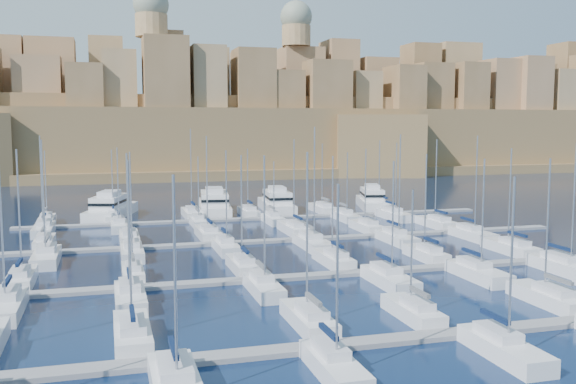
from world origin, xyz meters
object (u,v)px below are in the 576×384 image
object	(u,v)px
motor_yacht_c	(277,203)
motor_yacht_d	(372,200)
motor_yacht_a	(111,208)
motor_yacht_b	(214,204)
sailboat_4	(548,297)
sailboat_2	(309,319)

from	to	relation	value
motor_yacht_c	motor_yacht_d	size ratio (longest dim) A/B	1.11
motor_yacht_a	motor_yacht_b	xyz separation A→B (m)	(19.24, 0.79, 0.00)
motor_yacht_d	sailboat_4	bearing A→B (deg)	-99.60
motor_yacht_c	motor_yacht_d	xyz separation A→B (m)	(19.68, -0.92, -0.00)
sailboat_4	sailboat_2	bearing A→B (deg)	-179.53
sailboat_2	motor_yacht_d	size ratio (longest dim) A/B	0.96
motor_yacht_b	motor_yacht_a	bearing A→B (deg)	-177.64
motor_yacht_b	sailboat_2	bearing A→B (deg)	-92.99
motor_yacht_a	motor_yacht_b	bearing A→B (deg)	2.36
sailboat_4	motor_yacht_c	size ratio (longest dim) A/B	0.81
motor_yacht_b	sailboat_4	bearing A→B (deg)	-74.27
sailboat_2	motor_yacht_b	xyz separation A→B (m)	(3.74, 71.55, 0.97)
sailboat_2	motor_yacht_a	xyz separation A→B (m)	(-15.49, 70.75, 0.97)
motor_yacht_c	motor_yacht_a	bearing A→B (deg)	179.23
sailboat_2	motor_yacht_b	bearing A→B (deg)	87.01
motor_yacht_c	motor_yacht_d	distance (m)	19.70
motor_yacht_b	motor_yacht_c	bearing A→B (deg)	-5.72
sailboat_2	motor_yacht_c	size ratio (longest dim) A/B	0.86
motor_yacht_b	motor_yacht_c	xyz separation A→B (m)	(12.12, -1.21, 0.00)
motor_yacht_b	motor_yacht_c	world-z (taller)	same
motor_yacht_a	motor_yacht_c	xyz separation A→B (m)	(31.36, -0.42, 0.00)
sailboat_4	motor_yacht_d	world-z (taller)	sailboat_4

